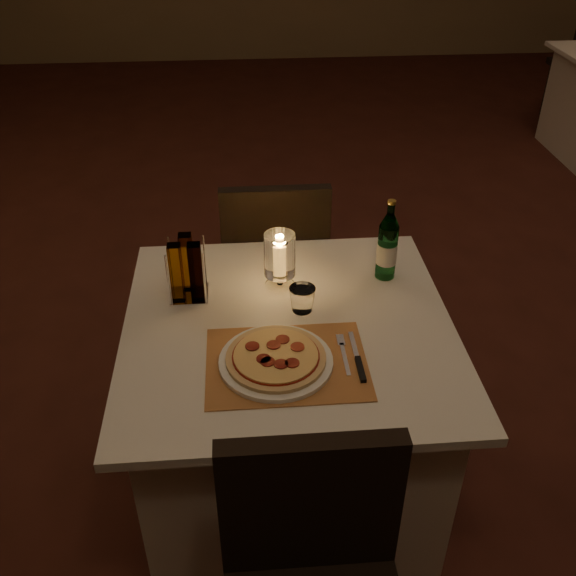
{
  "coord_description": "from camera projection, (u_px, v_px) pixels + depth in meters",
  "views": [
    {
      "loc": [
        -0.24,
        -2.35,
        1.93
      ],
      "look_at": [
        -0.11,
        -0.8,
        0.86
      ],
      "focal_mm": 40.0,
      "sensor_mm": 36.0,
      "label": 1
    }
  ],
  "objects": [
    {
      "name": "fork",
      "position": [
        343.0,
        351.0,
        1.83
      ],
      "size": [
        0.02,
        0.18,
        0.0
      ],
      "color": "silver",
      "rests_on": "placemat"
    },
    {
      "name": "placemat",
      "position": [
        287.0,
        363.0,
        1.79
      ],
      "size": [
        0.45,
        0.34,
        0.0
      ],
      "primitive_type": "cube",
      "color": "#AC6E3B",
      "rests_on": "main_table"
    },
    {
      "name": "pizza",
      "position": [
        276.0,
        357.0,
        1.78
      ],
      "size": [
        0.28,
        0.28,
        0.02
      ],
      "color": "#D8B77F",
      "rests_on": "plate"
    },
    {
      "name": "knife",
      "position": [
        359.0,
        364.0,
        1.78
      ],
      "size": [
        0.02,
        0.22,
        0.01
      ],
      "color": "black",
      "rests_on": "placemat"
    },
    {
      "name": "water_bottle",
      "position": [
        387.0,
        247.0,
        2.1
      ],
      "size": [
        0.07,
        0.07,
        0.28
      ],
      "color": "#5AA86C",
      "rests_on": "main_table"
    },
    {
      "name": "floor",
      "position": [
        298.0,
        344.0,
        3.05
      ],
      "size": [
        8.0,
        10.0,
        0.02
      ],
      "primitive_type": "cube",
      "color": "#491E17",
      "rests_on": "ground"
    },
    {
      "name": "cruet_caddy",
      "position": [
        187.0,
        271.0,
        2.01
      ],
      "size": [
        0.12,
        0.12,
        0.21
      ],
      "color": "white",
      "rests_on": "main_table"
    },
    {
      "name": "tumbler",
      "position": [
        302.0,
        299.0,
        1.98
      ],
      "size": [
        0.08,
        0.08,
        0.08
      ],
      "primitive_type": null,
      "color": "white",
      "rests_on": "main_table"
    },
    {
      "name": "plate",
      "position": [
        276.0,
        361.0,
        1.79
      ],
      "size": [
        0.32,
        0.32,
        0.01
      ],
      "primitive_type": "cylinder",
      "color": "white",
      "rests_on": "placemat"
    },
    {
      "name": "main_table",
      "position": [
        288.0,
        411.0,
        2.15
      ],
      "size": [
        1.0,
        1.0,
        0.74
      ],
      "color": "silver",
      "rests_on": "ground"
    },
    {
      "name": "chair_far",
      "position": [
        274.0,
        255.0,
        2.64
      ],
      "size": [
        0.42,
        0.42,
        0.9
      ],
      "color": "black",
      "rests_on": "ground"
    },
    {
      "name": "hurricane_candle",
      "position": [
        280.0,
        257.0,
        2.05
      ],
      "size": [
        0.1,
        0.1,
        0.19
      ],
      "color": "white",
      "rests_on": "main_table"
    }
  ]
}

